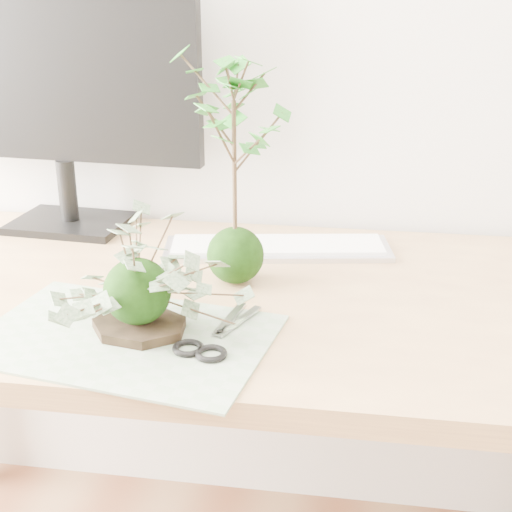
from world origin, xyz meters
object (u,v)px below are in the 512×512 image
(maple_kokedama, at_px, (234,116))
(ivy_kokedama, at_px, (135,262))
(monitor, at_px, (59,83))
(keyboard, at_px, (277,247))
(desk, at_px, (216,332))

(maple_kokedama, bearing_deg, ivy_kokedama, -117.09)
(maple_kokedama, bearing_deg, monitor, 148.48)
(keyboard, bearing_deg, ivy_kokedama, -122.91)
(maple_kokedama, bearing_deg, desk, -134.40)
(ivy_kokedama, relative_size, monitor, 0.49)
(maple_kokedama, distance_m, keyboard, 0.33)
(desk, distance_m, monitor, 0.61)
(keyboard, bearing_deg, maple_kokedama, -118.05)
(keyboard, height_order, monitor, monitor)
(keyboard, distance_m, monitor, 0.56)
(maple_kokedama, height_order, monitor, monitor)
(ivy_kokedama, distance_m, maple_kokedama, 0.30)
(ivy_kokedama, height_order, maple_kokedama, maple_kokedama)
(keyboard, relative_size, monitor, 0.77)
(desk, height_order, ivy_kokedama, ivy_kokedama)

